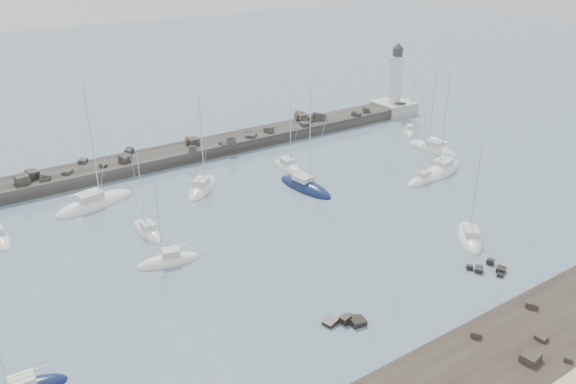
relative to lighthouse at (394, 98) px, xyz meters
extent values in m
plane|color=slate|center=(-47.00, -38.00, -3.09)|extent=(400.00, 400.00, 0.00)
cube|color=black|center=(-42.06, -60.29, -2.42)|extent=(1.81, 1.53, 0.64)
cube|color=black|center=(-35.43, -55.81, -2.46)|extent=(1.26, 1.28, 0.56)
cube|color=black|center=(-43.33, -55.72, -2.48)|extent=(1.05, 1.07, 0.53)
cube|color=black|center=(-39.55, -62.08, -2.53)|extent=(0.76, 0.73, 0.42)
cube|color=black|center=(-38.92, -59.22, -2.57)|extent=(0.88, 1.01, 0.34)
cube|color=black|center=(-50.94, -47.56, -3.03)|extent=(1.11, 1.19, 0.82)
cube|color=black|center=(-52.56, -46.88, -3.15)|extent=(1.52, 1.37, 1.20)
cube|color=black|center=(-50.70, -47.55, -3.06)|extent=(1.30, 1.32, 0.97)
cube|color=black|center=(-51.32, -47.50, -2.80)|extent=(1.06, 1.03, 0.99)
cube|color=black|center=(-50.56, -47.94, -2.93)|extent=(1.37, 1.21, 0.79)
cube|color=black|center=(-50.53, -48.28, -2.95)|extent=(1.62, 1.48, 0.94)
cube|color=black|center=(-31.77, -48.38, -2.83)|extent=(0.92, 0.99, 0.69)
cube|color=black|center=(-32.10, -49.98, -2.91)|extent=(1.27, 1.27, 0.72)
cube|color=black|center=(-34.07, -48.69, -2.88)|extent=(1.29, 1.14, 0.93)
cube|color=black|center=(-32.86, -50.48, -2.99)|extent=(1.09, 0.96, 0.65)
cube|color=black|center=(-34.44, -47.76, -2.83)|extent=(0.98, 0.99, 0.46)
cube|color=#2A2825|center=(-54.50, 0.00, -2.89)|extent=(115.00, 6.00, 3.20)
cube|color=#2A2825|center=(-44.17, 1.15, -1.01)|extent=(2.06, 2.17, 1.60)
cube|color=#2A2825|center=(-53.84, 2.53, -1.03)|extent=(1.75, 1.75, 1.18)
cube|color=#2A2825|center=(-70.05, -1.00, -1.05)|extent=(1.94, 2.01, 1.96)
cube|color=#2A2825|center=(-11.39, -1.80, -1.05)|extent=(1.97, 2.04, 1.37)
cube|color=#2A2825|center=(-21.54, 2.04, -0.79)|extent=(2.85, 2.99, 2.06)
cube|color=#2A2825|center=(-43.86, 0.39, -0.96)|extent=(1.72, 1.90, 1.61)
cube|color=#2A2825|center=(-2.62, -1.28, -1.39)|extent=(1.50, 1.59, 1.22)
cube|color=#2A2825|center=(-33.18, 1.26, -1.52)|extent=(1.72, 1.66, 1.27)
cube|color=#2A2825|center=(-30.44, -1.11, -0.98)|extent=(1.60, 1.92, 1.48)
cube|color=#2A2825|center=(-0.12, -2.05, -1.11)|extent=(1.83, 1.54, 1.42)
cube|color=#2A2825|center=(-61.06, 2.20, -1.31)|extent=(1.79, 1.83, 1.18)
cube|color=#2A2825|center=(-21.94, 0.47, -0.72)|extent=(2.21, 2.48, 1.90)
cube|color=#2A2825|center=(-20.27, 0.00, -1.57)|extent=(1.35, 1.27, 1.25)
cube|color=#2A2825|center=(-23.07, -1.49, -1.26)|extent=(1.85, 1.86, 1.13)
cube|color=#2A2825|center=(-34.12, -1.40, -1.37)|extent=(2.47, 2.46, 1.02)
cube|color=#2A2825|center=(-59.09, -1.14, -1.20)|extent=(1.30, 1.25, 1.18)
cube|color=#2A2825|center=(-68.63, 0.10, -0.94)|extent=(2.17, 1.95, 1.99)
cube|color=#2A2825|center=(-20.97, 0.53, -0.94)|extent=(2.79, 2.87, 2.01)
cube|color=#2A2825|center=(-38.46, -2.32, -0.97)|extent=(2.07, 2.26, 1.72)
cube|color=#2A2825|center=(-67.16, -1.10, -1.08)|extent=(2.00, 2.08, 1.57)
cube|color=#2A2825|center=(-8.35, -1.09, -0.97)|extent=(1.99, 1.92, 1.33)
cube|color=#2A2825|center=(-62.03, -0.15, -1.63)|extent=(1.55, 1.60, 1.09)
cube|color=#2A2825|center=(-18.68, 0.06, -1.03)|extent=(3.23, 2.88, 2.43)
cube|color=#2A2825|center=(-55.70, -0.88, -0.98)|extent=(1.96, 2.23, 2.02)
cube|color=#2A2825|center=(-39.86, -2.22, -1.50)|extent=(1.51, 1.49, 1.51)
cube|color=#2A2825|center=(-64.06, -0.91, -1.38)|extent=(1.85, 1.91, 1.25)
cube|color=#2A2825|center=(-45.40, -2.43, -1.10)|extent=(1.69, 1.71, 1.70)
cube|color=#A8A8A2|center=(0.00, 0.00, -2.29)|extent=(7.00, 7.00, 3.00)
cylinder|color=silver|center=(0.00, 0.00, 3.71)|extent=(2.50, 2.50, 9.00)
cylinder|color=silver|center=(0.00, 0.00, 8.13)|extent=(3.20, 3.20, 0.25)
cylinder|color=#343A3F|center=(0.00, 0.00, 9.01)|extent=(2.00, 2.00, 1.60)
cone|color=#343A3F|center=(0.00, 0.00, 10.31)|extent=(2.20, 2.20, 1.00)
cube|color=beige|center=(-77.68, -40.38, -1.85)|extent=(2.10, 1.56, 0.68)
cylinder|color=silver|center=(-77.18, -40.41, -1.22)|extent=(2.91, 0.23, 0.10)
ellipsoid|color=white|center=(-60.01, -20.67, -3.04)|extent=(2.27, 6.92, 1.82)
cube|color=beige|center=(-60.00, -21.01, -1.97)|extent=(1.42, 1.95, 0.60)
cylinder|color=silver|center=(-60.02, -20.12, 2.37)|extent=(0.10, 0.10, 9.28)
cylinder|color=silver|center=(-59.99, -21.49, -1.41)|extent=(0.14, 2.75, 0.09)
ellipsoid|color=white|center=(-63.02, -9.54, -3.04)|extent=(11.57, 5.89, 2.65)
cube|color=beige|center=(-63.56, -9.66, -1.52)|extent=(3.53, 2.88, 0.80)
cylinder|color=silver|center=(-62.16, -9.33, 5.56)|extent=(0.14, 0.14, 14.95)
cylinder|color=silver|center=(-64.32, -9.84, -0.78)|extent=(4.34, 1.13, 0.11)
ellipsoid|color=white|center=(-60.72, -28.60, -3.04)|extent=(7.17, 3.42, 2.00)
cube|color=beige|center=(-60.38, -28.67, -1.84)|extent=(2.16, 1.73, 0.71)
cylinder|color=silver|center=(-61.26, -28.49, 2.46)|extent=(0.12, 0.12, 9.29)
cylinder|color=silver|center=(-59.91, -28.76, -1.18)|extent=(2.72, 0.63, 0.10)
ellipsoid|color=white|center=(-34.54, -13.24, -3.04)|extent=(2.74, 7.71, 2.00)
cube|color=beige|center=(-34.52, -12.86, -1.86)|extent=(1.64, 2.20, 0.66)
cylinder|color=silver|center=(-34.57, -13.84, 2.94)|extent=(0.11, 0.11, 10.26)
cylinder|color=silver|center=(-34.49, -12.33, -1.25)|extent=(0.25, 3.04, 0.09)
ellipsoid|color=white|center=(-29.16, -43.43, -3.04)|extent=(7.03, 7.53, 2.04)
cube|color=beige|center=(-29.42, -43.73, -1.85)|extent=(2.65, 2.70, 0.66)
cylinder|color=silver|center=(-28.74, -42.96, 3.14)|extent=(0.11, 0.11, 10.63)
cylinder|color=silver|center=(-29.78, -44.14, -1.23)|extent=(2.15, 2.43, 0.09)
ellipsoid|color=#0F1C42|center=(-36.69, -20.69, -3.04)|extent=(4.25, 10.25, 2.41)
cube|color=beige|center=(-36.75, -20.20, -1.65)|extent=(2.32, 3.01, 0.73)
cylinder|color=silver|center=(-36.59, -21.48, 4.71)|extent=(0.13, 0.13, 13.44)
cylinder|color=silver|center=(-36.83, -19.50, -0.97)|extent=(0.58, 3.97, 0.10)
ellipsoid|color=white|center=(-21.21, -28.21, -3.04)|extent=(6.73, 3.01, 1.87)
cube|color=beige|center=(-20.89, -28.15, -1.92)|extent=(2.00, 1.58, 0.66)
cylinder|color=silver|center=(-21.73, -28.29, 2.14)|extent=(0.11, 0.11, 8.77)
cylinder|color=silver|center=(-20.44, -28.08, -1.30)|extent=(2.58, 0.50, 0.09)
ellipsoid|color=white|center=(-10.05, -19.74, -3.04)|extent=(3.91, 9.71, 2.39)
cube|color=beige|center=(-10.00, -20.21, -1.64)|extent=(2.17, 2.83, 0.76)
cylinder|color=silver|center=(-10.13, -18.99, 4.35)|extent=(0.13, 0.13, 12.76)
cylinder|color=silver|center=(-9.93, -20.87, -0.94)|extent=(0.51, 3.77, 0.11)
ellipsoid|color=white|center=(-16.09, -27.25, -3.04)|extent=(11.04, 5.91, 2.55)
cube|color=beige|center=(-15.58, -27.11, -1.57)|extent=(3.41, 2.82, 0.77)
cylinder|color=silver|center=(-16.90, -27.47, 5.16)|extent=(0.13, 0.13, 14.24)
cylinder|color=silver|center=(-14.87, -26.92, -0.86)|extent=(4.10, 1.21, 0.11)
ellipsoid|color=white|center=(-6.22, -10.89, -3.04)|extent=(5.85, 5.88, 1.83)
cube|color=beige|center=(-6.45, -11.11, -1.94)|extent=(2.15, 2.16, 0.65)
cylinder|color=silver|center=(-5.87, -10.53, 2.01)|extent=(0.11, 0.11, 8.55)
cylinder|color=silver|center=(-6.76, -11.43, -1.34)|extent=(1.85, 1.86, 0.09)
ellipsoid|color=white|center=(-48.81, -12.85, -3.04)|extent=(8.28, 8.06, 2.31)
cube|color=beige|center=(-49.13, -13.16, -1.68)|extent=(3.01, 2.99, 0.76)
cylinder|color=silver|center=(-48.30, -12.37, 3.89)|extent=(0.13, 0.13, 11.90)
cylinder|color=silver|center=(-49.58, -13.58, -0.98)|extent=(2.63, 2.51, 0.11)
camera|label=1|loc=(-79.22, -79.43, 29.23)|focal=35.00mm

